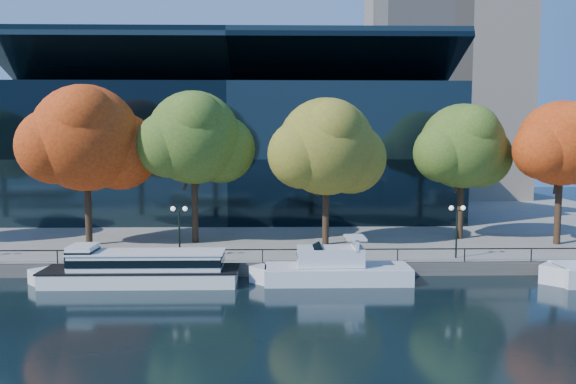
{
  "coord_description": "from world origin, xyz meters",
  "views": [
    {
      "loc": [
        1.02,
        -37.45,
        10.02
      ],
      "look_at": [
        1.98,
        8.0,
        5.77
      ],
      "focal_mm": 35.0,
      "sensor_mm": 36.0,
      "label": 1
    }
  ],
  "objects_px": {
    "tree_1": "(88,140)",
    "tour_boat": "(136,268)",
    "cruiser_near": "(331,268)",
    "tree_5": "(563,145)",
    "tree_2": "(196,140)",
    "lamp_1": "(179,220)",
    "tree_3": "(328,149)",
    "tree_4": "(464,148)",
    "lamp_2": "(457,219)"
  },
  "relations": [
    {
      "from": "tree_2",
      "to": "tree_5",
      "type": "relative_size",
      "value": 1.07
    },
    {
      "from": "cruiser_near",
      "to": "tree_1",
      "type": "distance_m",
      "value": 23.61
    },
    {
      "from": "cruiser_near",
      "to": "tree_3",
      "type": "height_order",
      "value": "tree_3"
    },
    {
      "from": "cruiser_near",
      "to": "lamp_2",
      "type": "bearing_deg",
      "value": 18.97
    },
    {
      "from": "tree_4",
      "to": "tree_5",
      "type": "bearing_deg",
      "value": -20.87
    },
    {
      "from": "tree_5",
      "to": "lamp_1",
      "type": "xyz_separation_m",
      "value": [
        -31.77,
        -5.46,
        -5.56
      ]
    },
    {
      "from": "cruiser_near",
      "to": "tree_2",
      "type": "distance_m",
      "value": 17.51
    },
    {
      "from": "cruiser_near",
      "to": "tree_2",
      "type": "bearing_deg",
      "value": 136.02
    },
    {
      "from": "lamp_1",
      "to": "tour_boat",
      "type": "bearing_deg",
      "value": -124.13
    },
    {
      "from": "cruiser_near",
      "to": "tree_1",
      "type": "bearing_deg",
      "value": 154.66
    },
    {
      "from": "tree_2",
      "to": "lamp_1",
      "type": "height_order",
      "value": "tree_2"
    },
    {
      "from": "tree_1",
      "to": "tour_boat",
      "type": "bearing_deg",
      "value": -56.95
    },
    {
      "from": "tour_boat",
      "to": "lamp_1",
      "type": "xyz_separation_m",
      "value": [
        2.41,
        3.56,
        2.8
      ]
    },
    {
      "from": "tree_3",
      "to": "tree_4",
      "type": "relative_size",
      "value": 1.03
    },
    {
      "from": "cruiser_near",
      "to": "lamp_2",
      "type": "height_order",
      "value": "lamp_2"
    },
    {
      "from": "tree_3",
      "to": "lamp_2",
      "type": "xyz_separation_m",
      "value": [
        9.32,
        -5.68,
        -5.26
      ]
    },
    {
      "from": "tour_boat",
      "to": "cruiser_near",
      "type": "height_order",
      "value": "cruiser_near"
    },
    {
      "from": "tree_2",
      "to": "lamp_1",
      "type": "distance_m",
      "value": 9.27
    },
    {
      "from": "cruiser_near",
      "to": "tree_5",
      "type": "relative_size",
      "value": 0.92
    },
    {
      "from": "tree_2",
      "to": "tree_4",
      "type": "bearing_deg",
      "value": 3.11
    },
    {
      "from": "cruiser_near",
      "to": "lamp_1",
      "type": "distance_m",
      "value": 12.02
    },
    {
      "from": "tree_2",
      "to": "lamp_1",
      "type": "bearing_deg",
      "value": -92.71
    },
    {
      "from": "tree_5",
      "to": "tree_4",
      "type": "bearing_deg",
      "value": 159.13
    },
    {
      "from": "cruiser_near",
      "to": "tree_3",
      "type": "xyz_separation_m",
      "value": [
        0.58,
        9.09,
        8.23
      ]
    },
    {
      "from": "cruiser_near",
      "to": "lamp_1",
      "type": "height_order",
      "value": "lamp_1"
    },
    {
      "from": "tree_2",
      "to": "tree_3",
      "type": "bearing_deg",
      "value": -6.75
    },
    {
      "from": "tree_1",
      "to": "tree_5",
      "type": "xyz_separation_m",
      "value": [
        40.37,
        -0.49,
        -0.41
      ]
    },
    {
      "from": "tour_boat",
      "to": "tree_1",
      "type": "bearing_deg",
      "value": 123.05
    },
    {
      "from": "tour_boat",
      "to": "tree_5",
      "type": "xyz_separation_m",
      "value": [
        34.18,
        9.02,
        8.36
      ]
    },
    {
      "from": "cruiser_near",
      "to": "tree_4",
      "type": "relative_size",
      "value": 0.92
    },
    {
      "from": "tour_boat",
      "to": "cruiser_near",
      "type": "xyz_separation_m",
      "value": [
        13.56,
        0.16,
        -0.17
      ]
    },
    {
      "from": "tree_5",
      "to": "lamp_1",
      "type": "bearing_deg",
      "value": -170.25
    },
    {
      "from": "tree_5",
      "to": "lamp_1",
      "type": "distance_m",
      "value": 32.71
    },
    {
      "from": "cruiser_near",
      "to": "tree_5",
      "type": "xyz_separation_m",
      "value": [
        20.62,
        8.86,
        8.52
      ]
    },
    {
      "from": "tree_5",
      "to": "lamp_2",
      "type": "xyz_separation_m",
      "value": [
        -10.72,
        -5.46,
        -5.56
      ]
    },
    {
      "from": "tree_4",
      "to": "lamp_1",
      "type": "xyz_separation_m",
      "value": [
        -24.25,
        -8.33,
        -5.28
      ]
    },
    {
      "from": "tree_1",
      "to": "tree_2",
      "type": "height_order",
      "value": "tree_1"
    },
    {
      "from": "cruiser_near",
      "to": "tour_boat",
      "type": "bearing_deg",
      "value": -179.34
    },
    {
      "from": "lamp_2",
      "to": "tree_2",
      "type": "bearing_deg",
      "value": 161.26
    },
    {
      "from": "tree_1",
      "to": "lamp_2",
      "type": "relative_size",
      "value": 3.39
    },
    {
      "from": "tree_4",
      "to": "tree_5",
      "type": "height_order",
      "value": "tree_5"
    },
    {
      "from": "tree_3",
      "to": "tree_5",
      "type": "distance_m",
      "value": 20.05
    },
    {
      "from": "tree_4",
      "to": "lamp_1",
      "type": "relative_size",
      "value": 3.04
    },
    {
      "from": "tour_boat",
      "to": "tree_2",
      "type": "xyz_separation_m",
      "value": [
        2.75,
        10.59,
        8.83
      ]
    },
    {
      "from": "tour_boat",
      "to": "tree_5",
      "type": "relative_size",
      "value": 1.19
    },
    {
      "from": "tree_3",
      "to": "tree_5",
      "type": "height_order",
      "value": "tree_3"
    },
    {
      "from": "cruiser_near",
      "to": "tree_1",
      "type": "height_order",
      "value": "tree_1"
    },
    {
      "from": "tour_boat",
      "to": "tree_1",
      "type": "relative_size",
      "value": 1.08
    },
    {
      "from": "tour_boat",
      "to": "tree_3",
      "type": "xyz_separation_m",
      "value": [
        14.14,
        9.24,
        8.06
      ]
    },
    {
      "from": "tree_1",
      "to": "lamp_2",
      "type": "distance_m",
      "value": 30.83
    }
  ]
}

